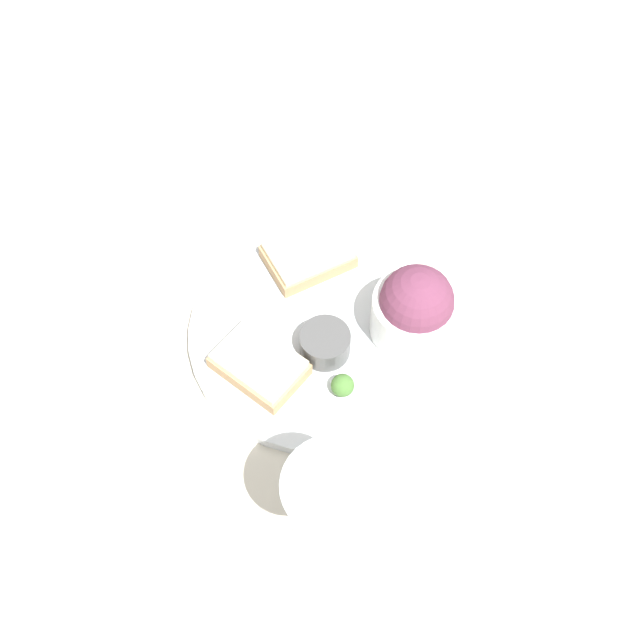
{
  "coord_description": "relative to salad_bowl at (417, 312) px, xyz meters",
  "views": [
    {
      "loc": [
        0.0,
        0.46,
        0.78
      ],
      "look_at": [
        0.0,
        0.0,
        0.03
      ],
      "focal_mm": 45.0,
      "sensor_mm": 36.0,
      "label": 1
    }
  ],
  "objects": [
    {
      "name": "salad_bowl",
      "position": [
        0.0,
        0.0,
        0.0
      ],
      "size": [
        0.09,
        0.09,
        0.1
      ],
      "color": "white",
      "rests_on": "dinner_plate"
    },
    {
      "name": "cheese_toast_near",
      "position": [
        0.12,
        -0.1,
        -0.03
      ],
      "size": [
        0.12,
        0.11,
        0.03
      ],
      "color": "tan",
      "rests_on": "dinner_plate"
    },
    {
      "name": "sauce_ramekin",
      "position": [
        0.1,
        0.02,
        -0.03
      ],
      "size": [
        0.06,
        0.06,
        0.03
      ],
      "color": "#4C4C4C",
      "rests_on": "dinner_plate"
    },
    {
      "name": "garnish",
      "position": [
        0.08,
        0.07,
        -0.03
      ],
      "size": [
        0.03,
        0.03,
        0.03
      ],
      "color": "#477533",
      "rests_on": "dinner_plate"
    },
    {
      "name": "cheese_toast_far",
      "position": [
        0.17,
        0.05,
        -0.03
      ],
      "size": [
        0.11,
        0.11,
        0.03
      ],
      "color": "tan",
      "rests_on": "dinner_plate"
    },
    {
      "name": "wine_glass",
      "position": [
        0.09,
        0.23,
        0.05
      ],
      "size": [
        0.09,
        0.09,
        0.15
      ],
      "color": "silver",
      "rests_on": "ground_plane"
    },
    {
      "name": "ground_plane",
      "position": [
        0.1,
        -0.0,
        -0.06
      ],
      "size": [
        4.0,
        4.0,
        0.0
      ],
      "primitive_type": "plane",
      "color": "beige"
    },
    {
      "name": "dinner_plate",
      "position": [
        0.1,
        -0.0,
        -0.05
      ],
      "size": [
        0.29,
        0.29,
        0.01
      ],
      "color": "silver",
      "rests_on": "ground_plane"
    }
  ]
}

